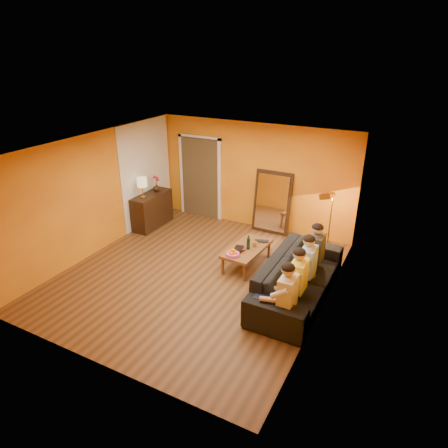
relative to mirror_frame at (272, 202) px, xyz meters
The scene contains 27 objects.
room_shell 2.39m from the mirror_frame, 103.68° to the right, with size 5.00×5.50×2.60m.
white_accent 3.21m from the mirror_frame, 163.83° to the right, with size 0.02×1.90×2.58m, color white.
doorway_recess 2.08m from the mirror_frame, behind, with size 1.06×0.30×2.10m, color #3F2D19.
door_jamb_left 2.64m from the mirror_frame, behind, with size 0.08×0.06×2.20m, color white.
door_jamb_right 1.51m from the mirror_frame, behind, with size 0.08×0.06×2.20m, color white.
door_header 2.46m from the mirror_frame, behind, with size 1.22×0.06×0.08m, color white.
mirror_frame is the anchor object (origin of this frame).
mirror_glass 0.04m from the mirror_frame, 90.00° to the right, with size 0.78×0.02×1.36m, color white.
sideboard 3.01m from the mirror_frame, 158.84° to the right, with size 0.44×1.18×0.85m, color #321B10.
table_lamp 3.13m from the mirror_frame, 153.68° to the right, with size 0.24×0.24×0.51m, color beige, non-canonical shape.
sofa 2.83m from the mirror_frame, 58.86° to the right, with size 1.04×2.66×0.78m, color black.
coffee_table 1.90m from the mirror_frame, 84.73° to the right, with size 0.62×1.22×0.42m, color brown, non-canonical shape.
floor_lamp 1.68m from the mirror_frame, 22.40° to the right, with size 0.30×0.24×1.44m, color gold, non-canonical shape.
dog 2.64m from the mirror_frame, 54.32° to the right, with size 0.37×0.58×0.68m, color #AC8D4D, non-canonical shape.
person_far_left 3.75m from the mirror_frame, 65.08° to the right, with size 0.70×0.44×1.22m, color beige, non-canonical shape.
person_mid_left 3.26m from the mirror_frame, 61.00° to the right, with size 0.70×0.44×1.22m, color #EDE54F, non-canonical shape.
person_mid_right 2.79m from the mirror_frame, 55.51° to the right, with size 0.70×0.44×1.22m, color #98BAEB, non-canonical shape.
person_far_right 2.36m from the mirror_frame, 47.92° to the right, with size 0.70×0.44×1.22m, color #303135, non-canonical shape.
fruit_bowl 2.28m from the mirror_frame, 88.30° to the right, with size 0.26×0.26×0.16m, color #EB53AD, non-canonical shape.
wine_bottle 1.89m from the mirror_frame, 83.35° to the right, with size 0.07×0.07×0.31m, color black.
tumbler 1.74m from the mirror_frame, 80.37° to the right, with size 0.11×0.11×0.10m, color #B27F3F.
laptop 1.54m from the mirror_frame, 76.66° to the right, with size 0.30×0.19×0.02m, color black.
book_lower 2.04m from the mirror_frame, 90.36° to the right, with size 0.18×0.24×0.02m, color #321B10.
book_mid 2.03m from the mirror_frame, 90.07° to the right, with size 0.18×0.24×0.02m, color red.
book_upper 2.05m from the mirror_frame, 90.36° to the right, with size 0.18×0.24×0.02m, color black.
vase 2.92m from the mirror_frame, 163.43° to the right, with size 0.19×0.19×0.20m, color #321B10.
flowers 2.94m from the mirror_frame, 163.43° to the right, with size 0.17×0.17×0.42m, color red, non-canonical shape.
Camera 1 is at (3.66, -5.86, 4.24)m, focal length 32.00 mm.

